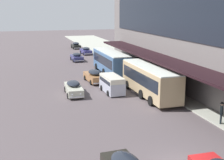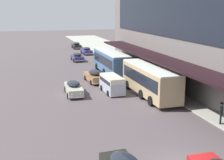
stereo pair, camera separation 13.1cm
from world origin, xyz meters
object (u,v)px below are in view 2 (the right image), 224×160
Objects in this scene: sedan_oncoming_rear at (95,76)px; sedan_far_back at (77,57)px; transit_bus_kerbside_rear at (150,79)px; vw_van at (112,83)px; sedan_trailing_mid at (87,51)px; pedestrian_at_kerb at (221,112)px; sedan_oncoming_front at (77,45)px; sedan_lead_mid at (74,88)px; transit_bus_kerbside_front at (111,61)px.

sedan_far_back is at bearing 87.22° from sedan_oncoming_rear.
transit_bus_kerbside_rear is 4.50m from vw_van.
sedan_trailing_mid is (-0.03, 32.95, -1.17)m from transit_bus_kerbside_rear.
vw_van is 13.71m from pedestrian_at_kerb.
pedestrian_at_kerb is at bearing -70.60° from sedan_oncoming_rear.
transit_bus_kerbside_rear is 2.42× the size of sedan_oncoming_front.
sedan_trailing_mid is at bearing 66.53° from sedan_far_back.
transit_bus_kerbside_rear is 2.20× the size of sedan_oncoming_rear.
sedan_trailing_mid is 31.00m from sedan_lead_mid.
transit_bus_kerbside_rear is at bearing 102.11° from pedestrian_at_kerb.
transit_bus_kerbside_front reaches higher than sedan_lead_mid.
transit_bus_kerbside_rear is at bearing -89.95° from sedan_trailing_mid.
sedan_far_back reaches higher than sedan_trailing_mid.
transit_bus_kerbside_front is at bearing 93.12° from transit_bus_kerbside_rear.
transit_bus_kerbside_rear reaches higher than transit_bus_kerbside_front.
sedan_trailing_mid is 25.13m from sedan_oncoming_rear.
sedan_oncoming_rear reaches higher than sedan_oncoming_front.
sedan_lead_mid is (-3.67, -5.21, -0.06)m from sedan_oncoming_rear.
sedan_oncoming_rear is at bearing 96.95° from vw_van.
sedan_oncoming_rear is at bearing -92.78° from sedan_far_back.
pedestrian_at_kerb is at bearing -81.03° from sedan_far_back.
transit_bus_kerbside_rear is at bearing -89.49° from sedan_oncoming_front.
sedan_oncoming_front reaches higher than sedan_lead_mid.
sedan_oncoming_front is 2.39× the size of pedestrian_at_kerb.
sedan_oncoming_rear is at bearing 117.36° from transit_bus_kerbside_rear.
sedan_oncoming_front reaches higher than sedan_far_back.
transit_bus_kerbside_front is 1.00× the size of transit_bus_kerbside_rear.
sedan_trailing_mid is 0.97× the size of vw_van.
pedestrian_at_kerb reaches higher than vw_van.
sedan_far_back is at bearing 89.62° from vw_van.
vw_van is at bearing -90.38° from sedan_far_back.
sedan_far_back is 22.53m from vw_van.
sedan_trailing_mid is at bearing 92.86° from pedestrian_at_kerb.
sedan_far_back is (4.49, 22.19, -0.01)m from sedan_lead_mid.
sedan_oncoming_front is (7.53, 39.68, 0.00)m from sedan_lead_mid.
sedan_oncoming_rear is (-4.23, 8.18, -1.10)m from transit_bus_kerbside_rear.
pedestrian_at_kerb is (2.80, -22.42, -0.70)m from transit_bus_kerbside_front.
sedan_far_back is 17.75m from sedan_oncoming_front.
sedan_far_back is (-2.73, 12.59, -1.13)m from transit_bus_kerbside_front.
sedan_oncoming_rear is 17.00m from sedan_far_back.
sedan_oncoming_rear is 34.68m from sedan_oncoming_front.
sedan_trailing_mid is 0.92× the size of sedan_oncoming_rear.
sedan_trailing_mid is 42.85m from pedestrian_at_kerb.
pedestrian_at_kerb is at bearing -87.28° from sedan_oncoming_front.
pedestrian_at_kerb is (5.67, -12.48, 0.08)m from vw_van.
vw_van is at bearing -4.43° from sedan_lead_mid.
sedan_oncoming_front is at bearing 89.42° from transit_bus_kerbside_front.
sedan_lead_mid is at bearing -126.94° from transit_bus_kerbside_front.
vw_van is (4.35, -0.34, 0.35)m from sedan_lead_mid.
transit_bus_kerbside_rear is 10.10m from pedestrian_at_kerb.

